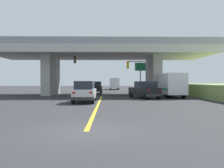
# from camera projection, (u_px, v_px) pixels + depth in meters

# --- Properties ---
(ground) EXTENTS (160.00, 160.00, 0.00)m
(ground) POSITION_uv_depth(u_px,v_px,m) (102.00, 95.00, 33.99)
(ground) COLOR #2B2B2D
(overpass_bridge) EXTENTS (31.54, 10.74, 7.74)m
(overpass_bridge) POSITION_uv_depth(u_px,v_px,m) (102.00, 58.00, 33.94)
(overpass_bridge) COLOR #B7B5AD
(overpass_bridge) RESTS_ON ground
(lane_divider_stripe) EXTENTS (0.20, 22.68, 0.01)m
(lane_divider_stripe) POSITION_uv_depth(u_px,v_px,m) (99.00, 104.00, 20.14)
(lane_divider_stripe) COLOR yellow
(lane_divider_stripe) RESTS_ON ground
(suv_lead) EXTENTS (1.98, 4.75, 2.02)m
(suv_lead) POSITION_uv_depth(u_px,v_px,m) (85.00, 92.00, 21.45)
(suv_lead) COLOR silver
(suv_lead) RESTS_ON ground
(suv_crossing) EXTENTS (3.38, 5.14, 2.02)m
(suv_crossing) POSITION_uv_depth(u_px,v_px,m) (145.00, 90.00, 26.46)
(suv_crossing) COLOR black
(suv_crossing) RESTS_ON ground
(box_truck) EXTENTS (2.33, 7.07, 2.99)m
(box_truck) POSITION_uv_depth(u_px,v_px,m) (170.00, 85.00, 28.61)
(box_truck) COLOR silver
(box_truck) RESTS_ON ground
(sedan_oncoming) EXTENTS (2.01, 4.51, 2.02)m
(sedan_oncoming) POSITION_uv_depth(u_px,v_px,m) (96.00, 87.00, 37.98)
(sedan_oncoming) COLOR black
(sedan_oncoming) RESTS_ON ground
(traffic_signal_nearside) EXTENTS (2.72, 0.36, 5.26)m
(traffic_signal_nearside) POSITION_uv_depth(u_px,v_px,m) (139.00, 71.00, 29.91)
(traffic_signal_nearside) COLOR #56595E
(traffic_signal_nearside) RESTS_ON ground
(traffic_signal_farside) EXTENTS (2.58, 0.36, 6.04)m
(traffic_signal_farside) POSITION_uv_depth(u_px,v_px,m) (64.00, 68.00, 30.40)
(traffic_signal_farside) COLOR slate
(traffic_signal_farside) RESTS_ON ground
(highway_sign) EXTENTS (1.61, 0.17, 4.86)m
(highway_sign) POSITION_uv_depth(u_px,v_px,m) (140.00, 70.00, 32.15)
(highway_sign) COLOR #56595E
(highway_sign) RESTS_ON ground
(semi_truck_distant) EXTENTS (2.33, 7.00, 2.89)m
(semi_truck_distant) POSITION_uv_depth(u_px,v_px,m) (114.00, 84.00, 57.28)
(semi_truck_distant) COLOR red
(semi_truck_distant) RESTS_ON ground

